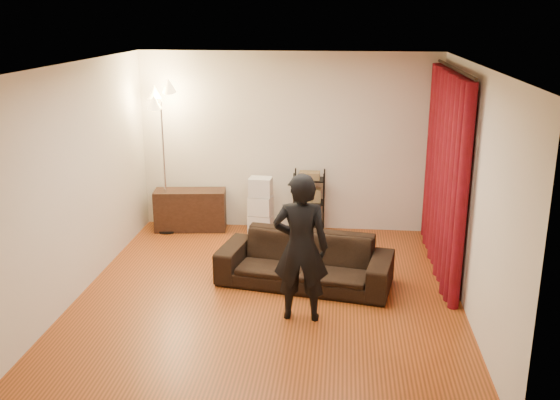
# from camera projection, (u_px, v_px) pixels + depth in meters

# --- Properties ---
(floor) EXTENTS (5.00, 5.00, 0.00)m
(floor) POSITION_uv_depth(u_px,v_px,m) (269.00, 295.00, 7.44)
(floor) COLOR #984118
(floor) RESTS_ON ground
(ceiling) EXTENTS (5.00, 5.00, 0.00)m
(ceiling) POSITION_uv_depth(u_px,v_px,m) (268.00, 65.00, 6.66)
(ceiling) COLOR white
(ceiling) RESTS_ON ground
(wall_back) EXTENTS (5.00, 0.00, 5.00)m
(wall_back) POSITION_uv_depth(u_px,v_px,m) (288.00, 142.00, 9.43)
(wall_back) COLOR beige
(wall_back) RESTS_ON ground
(wall_front) EXTENTS (5.00, 0.00, 5.00)m
(wall_front) POSITION_uv_depth(u_px,v_px,m) (229.00, 275.00, 4.66)
(wall_front) COLOR beige
(wall_front) RESTS_ON ground
(wall_left) EXTENTS (0.00, 5.00, 5.00)m
(wall_left) POSITION_uv_depth(u_px,v_px,m) (77.00, 181.00, 7.26)
(wall_left) COLOR beige
(wall_left) RESTS_ON ground
(wall_right) EXTENTS (0.00, 5.00, 5.00)m
(wall_right) POSITION_uv_depth(u_px,v_px,m) (472.00, 192.00, 6.83)
(wall_right) COLOR beige
(wall_right) RESTS_ON ground
(curtain_rod) EXTENTS (0.04, 2.65, 0.04)m
(curtain_rod) POSITION_uv_depth(u_px,v_px,m) (455.00, 69.00, 7.55)
(curtain_rod) COLOR black
(curtain_rod) RESTS_ON wall_right
(curtain) EXTENTS (0.22, 2.65, 2.55)m
(curtain) POSITION_uv_depth(u_px,v_px,m) (445.00, 173.00, 7.93)
(curtain) COLOR #620915
(curtain) RESTS_ON ground
(sofa) EXTENTS (2.22, 1.19, 0.62)m
(sofa) POSITION_uv_depth(u_px,v_px,m) (305.00, 261.00, 7.66)
(sofa) COLOR black
(sofa) RESTS_ON ground
(person) EXTENTS (0.61, 0.40, 1.65)m
(person) POSITION_uv_depth(u_px,v_px,m) (301.00, 248.00, 6.66)
(person) COLOR black
(person) RESTS_ON ground
(media_cabinet) EXTENTS (1.12, 0.53, 0.63)m
(media_cabinet) POSITION_uv_depth(u_px,v_px,m) (190.00, 210.00, 9.61)
(media_cabinet) COLOR #321E13
(media_cabinet) RESTS_ON ground
(storage_boxes) EXTENTS (0.38, 0.31, 0.87)m
(storage_boxes) POSITION_uv_depth(u_px,v_px,m) (260.00, 205.00, 9.43)
(storage_boxes) COLOR silver
(storage_boxes) RESTS_ON ground
(wire_shelf) EXTENTS (0.50, 0.41, 0.97)m
(wire_shelf) POSITION_uv_depth(u_px,v_px,m) (309.00, 202.00, 9.43)
(wire_shelf) COLOR black
(wire_shelf) RESTS_ON ground
(floor_lamp) EXTENTS (0.52, 0.52, 2.23)m
(floor_lamp) POSITION_uv_depth(u_px,v_px,m) (164.00, 161.00, 9.30)
(floor_lamp) COLOR silver
(floor_lamp) RESTS_ON ground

